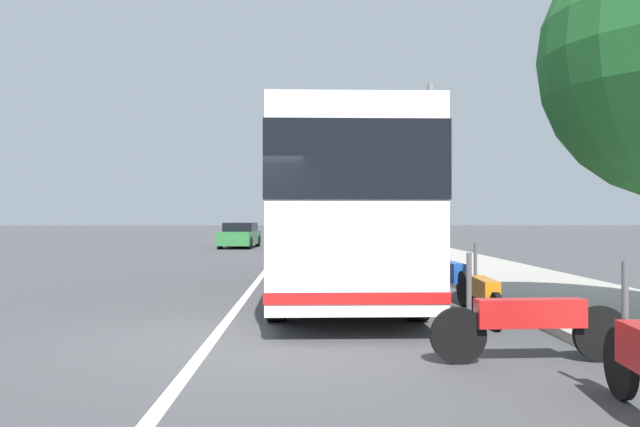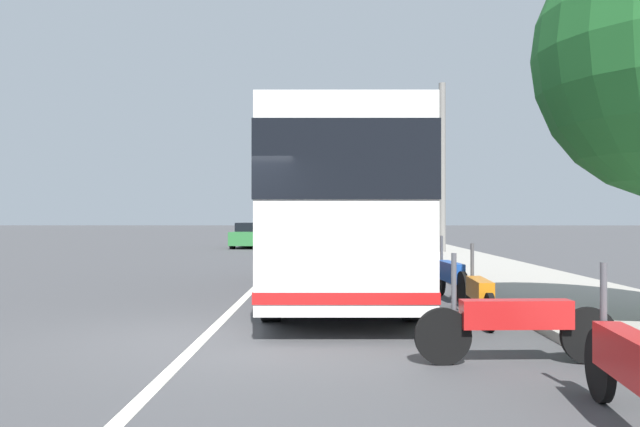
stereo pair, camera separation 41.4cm
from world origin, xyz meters
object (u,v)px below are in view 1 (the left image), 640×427
object	(u,v)px
motorcycle_far_end	(484,294)
car_ahead_same_lane	(240,236)
coach_bus	(336,204)
motorcycle_nearest_curb	(529,321)
utility_pole	(431,169)
motorcycle_by_tree	(450,276)
car_behind_bus	(332,236)

from	to	relation	value
motorcycle_far_end	car_ahead_same_lane	distance (m)	24.85
coach_bus	motorcycle_nearest_curb	distance (m)	6.69
utility_pole	motorcycle_by_tree	bearing A→B (deg)	170.21
coach_bus	motorcycle_by_tree	bearing A→B (deg)	-110.49
car_behind_bus	car_ahead_same_lane	bearing A→B (deg)	43.86
coach_bus	car_behind_bus	size ratio (longest dim) A/B	2.30
motorcycle_far_end	utility_pole	xyz separation A→B (m)	(17.54, -2.63, 3.33)
car_behind_bus	coach_bus	bearing A→B (deg)	174.10
coach_bus	car_behind_bus	bearing A→B (deg)	-2.51
coach_bus	motorcycle_nearest_curb	bearing A→B (deg)	-163.19
motorcycle_by_tree	car_ahead_same_lane	xyz separation A→B (m)	(21.39, 6.56, 0.16)
coach_bus	car_behind_bus	xyz separation A→B (m)	(16.21, -0.54, -1.20)
car_ahead_same_lane	car_behind_bus	size ratio (longest dim) A/B	0.95
coach_bus	motorcycle_far_end	xyz separation A→B (m)	(-3.41, -2.23, -1.50)
car_ahead_same_lane	utility_pole	bearing A→B (deg)	59.17
motorcycle_by_tree	utility_pole	size ratio (longest dim) A/B	0.32
motorcycle_far_end	car_behind_bus	distance (m)	19.69
coach_bus	car_ahead_same_lane	size ratio (longest dim) A/B	2.42
utility_pole	car_ahead_same_lane	bearing A→B (deg)	54.86
motorcycle_nearest_curb	car_ahead_same_lane	distance (m)	27.51
motorcycle_far_end	coach_bus	bearing A→B (deg)	36.30
coach_bus	motorcycle_far_end	bearing A→B (deg)	-147.41
coach_bus	motorcycle_by_tree	xyz separation A→B (m)	(-0.82, -2.28, -1.46)
motorcycle_far_end	utility_pole	bearing A→B (deg)	-5.42
utility_pole	motorcycle_nearest_curb	bearing A→B (deg)	171.88
motorcycle_nearest_curb	car_behind_bus	world-z (taller)	car_behind_bus
coach_bus	car_behind_bus	distance (m)	16.27
motorcycle_nearest_curb	car_behind_bus	bearing A→B (deg)	-88.81
motorcycle_nearest_curb	motorcycle_far_end	world-z (taller)	motorcycle_nearest_curb
motorcycle_far_end	motorcycle_by_tree	xyz separation A→B (m)	(2.58, -0.05, 0.05)
motorcycle_nearest_curb	utility_pole	world-z (taller)	utility_pole
car_ahead_same_lane	car_behind_bus	distance (m)	6.50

